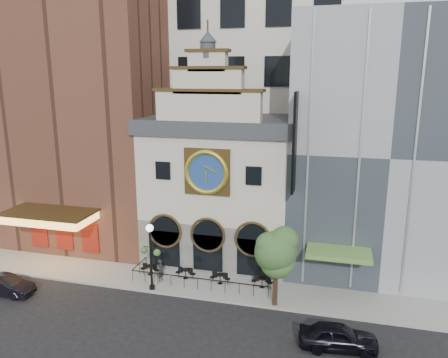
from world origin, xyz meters
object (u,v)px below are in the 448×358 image
at_px(bistro_1, 186,273).
at_px(lamppost, 150,250).
at_px(bistro_2, 220,278).
at_px(car_left, 6,285).
at_px(pedestrian, 161,270).
at_px(tree_right, 278,258).
at_px(bistro_3, 262,282).
at_px(tree_left, 276,249).
at_px(car_right, 338,337).
at_px(bistro_0, 150,269).

xyz_separation_m(bistro_1, lamppost, (-1.84, -2.28, 2.68)).
bearing_deg(lamppost, bistro_2, 34.04).
distance_m(car_left, lamppost, 10.98).
bearing_deg(pedestrian, tree_right, -92.78).
bearing_deg(bistro_2, bistro_1, 176.90).
bearing_deg(bistro_2, tree_right, -24.30).
xyz_separation_m(pedestrian, lamppost, (-0.17, -1.35, 2.26)).
height_order(bistro_3, tree_left, tree_left).
distance_m(bistro_2, car_right, 10.58).
xyz_separation_m(bistro_0, tree_left, (10.31, -2.16, 3.71)).
xyz_separation_m(bistro_2, lamppost, (-4.70, -2.12, 2.68)).
relative_size(bistro_0, tree_right, 0.33).
xyz_separation_m(bistro_2, car_left, (-14.88, -5.30, 0.08)).
relative_size(bistro_1, tree_right, 0.33).
height_order(bistro_1, bistro_3, same).
bearing_deg(car_right, bistro_2, 49.66).
distance_m(bistro_2, bistro_3, 3.22).
xyz_separation_m(bistro_3, tree_right, (1.42, -2.31, 3.02)).
bearing_deg(bistro_3, tree_right, -58.45).
xyz_separation_m(bistro_0, bistro_2, (5.82, -0.07, 0.00)).
bearing_deg(bistro_3, car_right, -47.67).
height_order(bistro_1, tree_right, tree_right).
bearing_deg(bistro_0, car_right, -22.24).
height_order(bistro_1, car_right, car_right).
relative_size(bistro_0, bistro_3, 1.00).
bearing_deg(bistro_3, bistro_0, -179.05).
height_order(bistro_3, tree_right, tree_right).
relative_size(bistro_1, lamppost, 0.31).
height_order(pedestrian, tree_left, tree_left).
xyz_separation_m(bistro_3, car_right, (5.57, -6.12, 0.17)).
bearing_deg(bistro_3, tree_left, -61.02).
bearing_deg(car_right, lamppost, 67.89).
bearing_deg(tree_left, car_left, -170.56).
height_order(car_right, tree_right, tree_right).
distance_m(bistro_2, car_left, 15.79).
bearing_deg(tree_right, bistro_3, 121.55).
distance_m(car_right, lamppost, 14.22).
xyz_separation_m(bistro_0, car_right, (14.61, -5.97, 0.17)).
bearing_deg(bistro_0, pedestrian, -32.88).
xyz_separation_m(bistro_2, pedestrian, (-4.52, -0.77, 0.43)).
distance_m(bistro_0, lamppost, 3.64).
bearing_deg(car_right, bistro_1, 56.07).
distance_m(bistro_0, tree_right, 11.09).
distance_m(bistro_1, bistro_2, 2.86).
xyz_separation_m(bistro_0, tree_right, (10.45, -2.16, 3.02)).
height_order(bistro_3, pedestrian, pedestrian).
xyz_separation_m(bistro_1, car_left, (-12.02, -5.46, 0.08)).
bearing_deg(lamppost, bistro_1, 60.76).
relative_size(bistro_2, tree_right, 0.33).
height_order(bistro_0, car_right, car_right).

